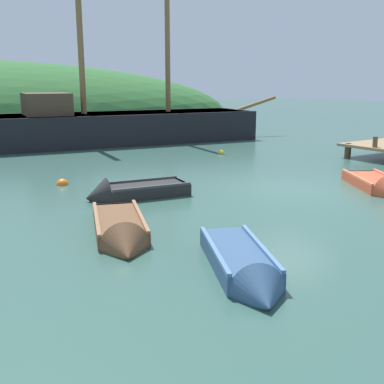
# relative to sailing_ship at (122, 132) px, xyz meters

# --- Properties ---
(ground_plane) EXTENTS (120.00, 120.00, 0.00)m
(ground_plane) POSITION_rel_sailing_ship_xyz_m (-0.39, -13.48, -0.59)
(ground_plane) COLOR #33564C
(sailing_ship) EXTENTS (17.41, 5.82, 12.25)m
(sailing_ship) POSITION_rel_sailing_ship_xyz_m (0.00, 0.00, 0.00)
(sailing_ship) COLOR black
(sailing_ship) RESTS_ON ground
(rowboat_center) EXTENTS (3.14, 1.49, 1.07)m
(rowboat_center) POSITION_rel_sailing_ship_xyz_m (-5.09, -11.76, -0.48)
(rowboat_center) COLOR black
(rowboat_center) RESTS_ON ground
(rowboat_near_dock) EXTENTS (2.11, 3.56, 1.01)m
(rowboat_near_dock) POSITION_rel_sailing_ship_xyz_m (-6.85, -14.96, -0.51)
(rowboat_near_dock) COLOR brown
(rowboat_near_dock) RESTS_ON ground
(rowboat_outer_left) EXTENTS (2.54, 3.25, 1.11)m
(rowboat_outer_left) POSITION_rel_sailing_ship_xyz_m (1.82, -15.16, -0.50)
(rowboat_outer_left) COLOR #C64C2D
(rowboat_outer_left) RESTS_ON ground
(rowboat_portside) EXTENTS (2.14, 3.26, 0.91)m
(rowboat_portside) POSITION_rel_sailing_ship_xyz_m (-5.92, -18.02, -0.48)
(rowboat_portside) COLOR #335175
(rowboat_portside) RESTS_ON ground
(buoy_yellow) EXTENTS (0.33, 0.33, 0.33)m
(buoy_yellow) POSITION_rel_sailing_ship_xyz_m (2.25, -6.21, -0.59)
(buoy_yellow) COLOR yellow
(buoy_yellow) RESTS_ON ground
(buoy_orange) EXTENTS (0.40, 0.40, 0.40)m
(buoy_orange) POSITION_rel_sailing_ship_xyz_m (-6.24, -8.98, -0.59)
(buoy_orange) COLOR orange
(buoy_orange) RESTS_ON ground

